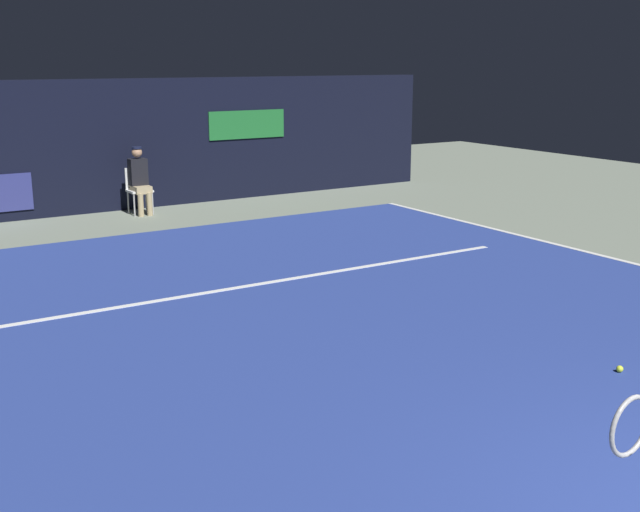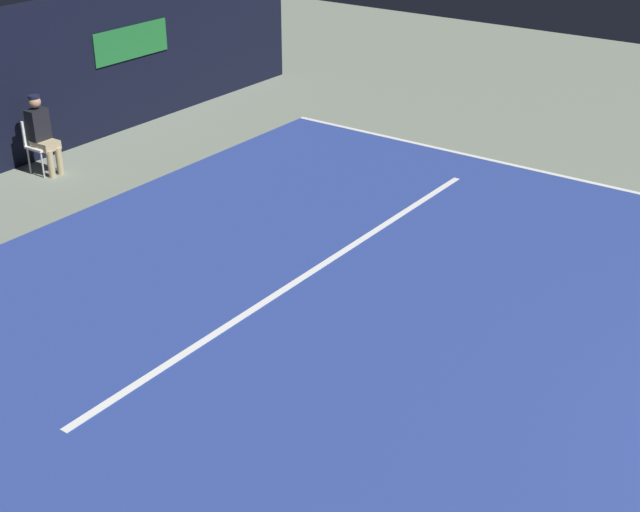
# 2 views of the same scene
# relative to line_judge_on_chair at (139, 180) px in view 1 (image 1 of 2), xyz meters

# --- Properties ---
(ground_plane) EXTENTS (30.77, 30.77, 0.00)m
(ground_plane) POSITION_rel_line_judge_on_chair_xyz_m (-0.36, -7.92, -0.69)
(ground_plane) COLOR gray
(court_surface) EXTENTS (10.50, 12.39, 0.01)m
(court_surface) POSITION_rel_line_judge_on_chair_xyz_m (-0.36, -7.92, -0.68)
(court_surface) COLOR navy
(court_surface) RESTS_ON ground
(line_service) EXTENTS (8.19, 0.10, 0.01)m
(line_service) POSITION_rel_line_judge_on_chair_xyz_m (-0.36, -5.75, -0.67)
(line_service) COLOR white
(line_service) RESTS_ON court_surface
(back_wall) EXTENTS (15.14, 0.33, 2.60)m
(back_wall) POSITION_rel_line_judge_on_chair_xyz_m (-0.36, 0.73, 0.61)
(back_wall) COLOR black
(back_wall) RESTS_ON ground
(line_judge_on_chair) EXTENTS (0.45, 0.54, 1.32)m
(line_judge_on_chair) POSITION_rel_line_judge_on_chair_xyz_m (0.00, 0.00, 0.00)
(line_judge_on_chair) COLOR white
(line_judge_on_chair) RESTS_ON ground
(tennis_ball) EXTENTS (0.07, 0.07, 0.07)m
(tennis_ball) POSITION_rel_line_judge_on_chair_xyz_m (1.10, -10.39, -0.64)
(tennis_ball) COLOR #CCE033
(tennis_ball) RESTS_ON court_surface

